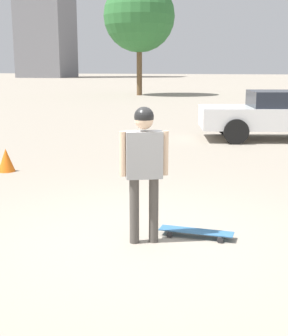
% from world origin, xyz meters
% --- Properties ---
extents(ground_plane, '(220.00, 220.00, 0.00)m').
position_xyz_m(ground_plane, '(0.00, 0.00, 0.00)').
color(ground_plane, gray).
extents(person, '(0.54, 0.33, 1.62)m').
position_xyz_m(person, '(0.00, 0.00, 1.02)').
color(person, '#4C4742').
rests_on(person, ground_plane).
extents(skateboard, '(0.92, 0.30, 0.08)m').
position_xyz_m(skateboard, '(-0.59, -0.30, 0.07)').
color(skateboard, '#336693').
rests_on(skateboard, ground_plane).
extents(car_parked_near, '(4.86, 2.56, 1.37)m').
position_xyz_m(car_parked_near, '(-2.08, -8.62, 0.73)').
color(car_parked_near, silver).
rests_on(car_parked_near, ground_plane).
extents(tree_distant, '(4.89, 4.89, 7.83)m').
position_xyz_m(tree_distant, '(6.60, -27.40, 5.37)').
color(tree_distant, brown).
rests_on(tree_distant, ground_plane).
extents(traffic_cone, '(0.34, 0.34, 0.46)m').
position_xyz_m(traffic_cone, '(3.52, -3.11, 0.23)').
color(traffic_cone, orange).
rests_on(traffic_cone, ground_plane).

